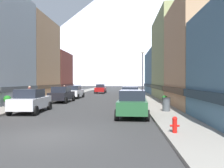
% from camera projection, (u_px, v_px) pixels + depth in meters
% --- Properties ---
extents(ground_plane, '(400.00, 400.00, 0.00)m').
position_uv_depth(ground_plane, '(47.00, 137.00, 9.84)').
color(ground_plane, '#353535').
extents(sidewalk_left, '(2.50, 100.00, 0.15)m').
position_uv_depth(sidewalk_left, '(76.00, 93.00, 45.14)').
color(sidewalk_left, gray).
rests_on(sidewalk_left, ground).
extents(sidewalk_right, '(2.50, 100.00, 0.15)m').
position_uv_depth(sidewalk_right, '(141.00, 93.00, 44.41)').
color(sidewalk_right, gray).
rests_on(sidewalk_right, ground).
extents(storefront_left_2, '(10.20, 10.18, 11.37)m').
position_uv_depth(storefront_left_2, '(17.00, 60.00, 33.67)').
color(storefront_left_2, tan).
rests_on(storefront_left_2, ground).
extents(storefront_left_3, '(6.47, 8.81, 7.75)m').
position_uv_depth(storefront_left_3, '(51.00, 74.00, 43.52)').
color(storefront_left_3, brown).
rests_on(storefront_left_3, ground).
extents(storefront_right_1, '(7.76, 9.08, 9.30)m').
position_uv_depth(storefront_right_1, '(215.00, 57.00, 20.44)').
color(storefront_right_1, tan).
rests_on(storefront_right_1, ground).
extents(storefront_right_2, '(7.34, 12.01, 11.18)m').
position_uv_depth(storefront_right_2, '(183.00, 59.00, 31.08)').
color(storefront_right_2, '#8C9966').
rests_on(storefront_right_2, ground).
extents(storefront_right_3, '(8.28, 13.44, 7.96)m').
position_uv_depth(storefront_right_3, '(169.00, 73.00, 43.91)').
color(storefront_right_3, slate).
rests_on(storefront_right_3, ground).
extents(car_left_0, '(2.22, 4.47, 1.78)m').
position_uv_depth(car_left_0, '(31.00, 101.00, 17.46)').
color(car_left_0, silver).
rests_on(car_left_0, ground).
extents(car_left_1, '(2.15, 4.44, 1.78)m').
position_uv_depth(car_left_1, '(62.00, 94.00, 25.95)').
color(car_left_1, black).
rests_on(car_left_1, ground).
extents(car_left_2, '(2.17, 4.45, 1.78)m').
position_uv_depth(car_left_2, '(74.00, 92.00, 32.19)').
color(car_left_2, silver).
rests_on(car_left_2, ground).
extents(car_right_0, '(2.25, 4.48, 1.78)m').
position_uv_depth(car_right_0, '(132.00, 103.00, 15.34)').
color(car_right_0, '#265933').
rests_on(car_right_0, ground).
extents(car_right_1, '(2.09, 4.41, 1.78)m').
position_uv_depth(car_right_1, '(130.00, 95.00, 23.82)').
color(car_right_1, slate).
rests_on(car_right_1, ground).
extents(car_driving_0, '(2.06, 4.40, 1.78)m').
position_uv_depth(car_driving_0, '(101.00, 89.00, 45.66)').
color(car_driving_0, '#9E1111').
rests_on(car_driving_0, ground).
extents(fire_hydrant_near, '(0.40, 0.22, 0.70)m').
position_uv_depth(fire_hydrant_near, '(175.00, 124.00, 9.94)').
color(fire_hydrant_near, red).
rests_on(fire_hydrant_near, sidewalk_right).
extents(trash_bin_right, '(0.59, 0.59, 0.98)m').
position_uv_depth(trash_bin_right, '(166.00, 104.00, 17.14)').
color(trash_bin_right, '#4C5156').
rests_on(trash_bin_right, sidewalk_right).
extents(potted_plant_0, '(0.47, 0.47, 0.81)m').
position_uv_depth(potted_plant_0, '(27.00, 98.00, 24.22)').
color(potted_plant_0, '#4C4C51').
rests_on(potted_plant_0, sidewalk_left).
extents(potted_plant_1, '(0.64, 0.64, 0.97)m').
position_uv_depth(potted_plant_1, '(7.00, 101.00, 20.25)').
color(potted_plant_1, '#4C4C51').
rests_on(potted_plant_1, sidewalk_left).
extents(potted_plant_2, '(0.50, 0.50, 0.90)m').
position_uv_depth(potted_plant_2, '(165.00, 100.00, 21.66)').
color(potted_plant_2, '#4C4C51').
rests_on(potted_plant_2, sidewalk_right).
extents(pedestrian_0, '(0.36, 0.36, 1.75)m').
position_uv_depth(pedestrian_0, '(30.00, 95.00, 23.14)').
color(pedestrian_0, maroon).
rests_on(pedestrian_0, sidewalk_left).
extents(pedestrian_1, '(0.36, 0.36, 1.61)m').
position_uv_depth(pedestrian_1, '(64.00, 91.00, 36.25)').
color(pedestrian_1, navy).
rests_on(pedestrian_1, sidewalk_left).
extents(streetlamp_right, '(0.36, 0.36, 5.86)m').
position_uv_depth(streetlamp_right, '(142.00, 68.00, 27.63)').
color(streetlamp_right, black).
rests_on(streetlamp_right, sidewalk_right).
extents(mountain_backdrop, '(314.13, 314.13, 137.81)m').
position_uv_depth(mountain_backdrop, '(141.00, 24.00, 267.31)').
color(mountain_backdrop, silver).
rests_on(mountain_backdrop, ground).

